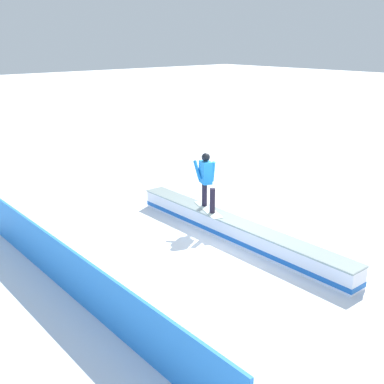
# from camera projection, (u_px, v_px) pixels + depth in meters

# --- Properties ---
(ground_plane) EXTENTS (120.00, 120.00, 0.00)m
(ground_plane) POSITION_uv_depth(u_px,v_px,m) (235.00, 240.00, 11.97)
(ground_plane) COLOR white
(grind_box) EXTENTS (6.93, 0.75, 0.52)m
(grind_box) POSITION_uv_depth(u_px,v_px,m) (235.00, 231.00, 11.90)
(grind_box) COLOR white
(grind_box) RESTS_ON ground_plane
(snowboarder) EXTENTS (1.43, 0.80, 1.48)m
(snowboarder) POSITION_uv_depth(u_px,v_px,m) (206.00, 179.00, 12.44)
(snowboarder) COLOR silver
(snowboarder) RESTS_ON grind_box
(safety_fence) EXTENTS (9.10, 0.30, 1.03)m
(safety_fence) POSITION_uv_depth(u_px,v_px,m) (75.00, 276.00, 9.06)
(safety_fence) COLOR #2A80E6
(safety_fence) RESTS_ON ground_plane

